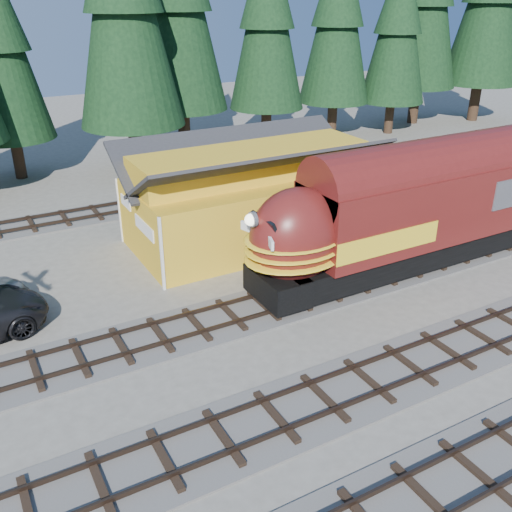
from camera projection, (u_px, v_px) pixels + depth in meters
ground at (384, 336)px, 21.63m from camera, size 120.00×120.00×0.00m
track_siding at (484, 244)px, 29.16m from camera, size 68.00×3.20×0.33m
track_spur at (28, 226)px, 31.43m from camera, size 32.00×3.20×0.33m
depot at (252, 185)px, 28.66m from camera, size 12.80×7.00×5.30m
conifer_backdrop at (242, 9)px, 40.17m from camera, size 79.85×21.60×17.11m
locomotive at (408, 216)px, 25.60m from camera, size 16.92×3.36×4.60m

